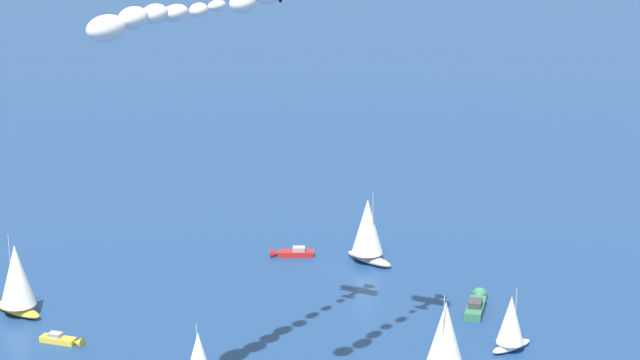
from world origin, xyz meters
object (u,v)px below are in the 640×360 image
(motorboat_far_stbd, at_px, (476,304))
(sailboat_inshore, at_px, (16,279))
(motorboat_trailing, at_px, (64,340))
(sailboat_far_port, at_px, (199,357))
(sailboat_ahead, at_px, (368,230))
(sailboat_offshore, at_px, (511,323))
(sailboat_outer_ring_a, at_px, (445,339))
(motorboat_near_centre, at_px, (290,253))

(motorboat_far_stbd, distance_m, sailboat_inshore, 75.54)
(motorboat_far_stbd, bearing_deg, motorboat_trailing, -164.82)
(sailboat_far_port, bearing_deg, sailboat_inshore, 145.17)
(sailboat_inshore, relative_size, sailboat_ahead, 1.00)
(sailboat_ahead, bearing_deg, motorboat_trailing, -140.04)
(motorboat_far_stbd, relative_size, sailboat_inshore, 0.78)
(sailboat_far_port, distance_m, sailboat_inshore, 40.73)
(sailboat_far_port, relative_size, sailboat_inshore, 0.65)
(sailboat_offshore, distance_m, sailboat_outer_ring_a, 14.86)
(motorboat_trailing, bearing_deg, sailboat_ahead, 39.96)
(sailboat_far_port, relative_size, motorboat_trailing, 1.23)
(sailboat_inshore, xyz_separation_m, sailboat_outer_ring_a, (68.67, -19.67, -0.06))
(motorboat_trailing, bearing_deg, motorboat_near_centre, 52.03)
(sailboat_far_port, height_order, motorboat_far_stbd, sailboat_far_port)
(sailboat_inshore, xyz_separation_m, motorboat_trailing, (10.29, -10.81, -5.67))
(motorboat_far_stbd, bearing_deg, sailboat_ahead, 131.24)
(sailboat_inshore, bearing_deg, motorboat_far_stbd, 5.14)
(motorboat_near_centre, height_order, motorboat_far_stbd, motorboat_far_stbd)
(sailboat_far_port, distance_m, motorboat_trailing, 26.46)
(sailboat_inshore, distance_m, sailboat_outer_ring_a, 71.43)
(motorboat_far_stbd, bearing_deg, sailboat_far_port, -144.25)
(sailboat_inshore, relative_size, motorboat_trailing, 1.88)
(sailboat_far_port, relative_size, sailboat_outer_ring_a, 0.66)
(sailboat_ahead, distance_m, sailboat_outer_ring_a, 49.12)
(motorboat_trailing, height_order, sailboat_outer_ring_a, sailboat_outer_ring_a)
(sailboat_offshore, bearing_deg, sailboat_far_port, -162.99)
(sailboat_far_port, height_order, sailboat_inshore, sailboat_inshore)
(motorboat_near_centre, distance_m, sailboat_far_port, 54.07)
(sailboat_inshore, xyz_separation_m, sailboat_offshore, (79.12, -9.24, -1.67))
(motorboat_far_stbd, bearing_deg, sailboat_inshore, -174.86)
(motorboat_trailing, bearing_deg, motorboat_far_stbd, 15.18)
(motorboat_near_centre, xyz_separation_m, motorboat_trailing, (-31.86, -40.82, -0.08))
(motorboat_trailing, relative_size, sailboat_outer_ring_a, 0.54)
(sailboat_inshore, height_order, motorboat_trailing, sailboat_inshore)
(sailboat_inshore, distance_m, sailboat_ahead, 63.02)
(sailboat_far_port, distance_m, sailboat_ahead, 56.16)
(sailboat_ahead, height_order, sailboat_outer_ring_a, sailboat_ahead)
(sailboat_far_port, bearing_deg, sailboat_outer_ring_a, 5.75)
(sailboat_ahead, bearing_deg, sailboat_inshore, -153.71)
(sailboat_offshore, bearing_deg, sailboat_ahead, 121.34)
(motorboat_near_centre, bearing_deg, sailboat_ahead, -8.32)
(motorboat_far_stbd, distance_m, sailboat_outer_ring_a, 27.71)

